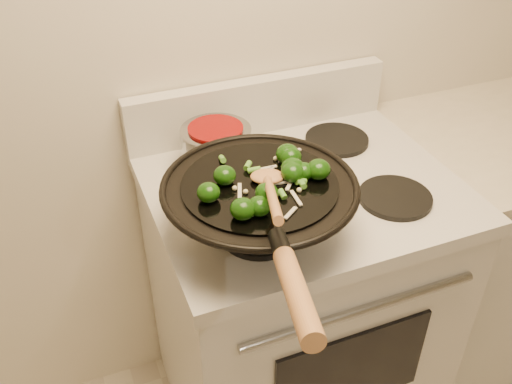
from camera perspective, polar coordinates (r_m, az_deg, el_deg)
name	(u,v)px	position (r m, az deg, el deg)	size (l,w,h in m)	color
stove	(295,304)	(1.76, 3.92, -11.09)	(0.78, 0.67, 1.08)	silver
counter_unit	(504,237)	(2.19, 23.58, -4.12)	(0.89, 0.62, 0.91)	silver
wok	(260,206)	(1.24, 0.40, -1.44)	(0.43, 0.70, 0.22)	black
stirfry	(273,177)	(1.20, 1.75, 1.47)	(0.29, 0.26, 0.05)	#113608
wooden_spoon	(270,188)	(1.13, 1.40, 0.44)	(0.15, 0.32, 0.13)	#AC7443
saucepan	(216,146)	(1.49, -4.00, 4.60)	(0.18, 0.28, 0.11)	gray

